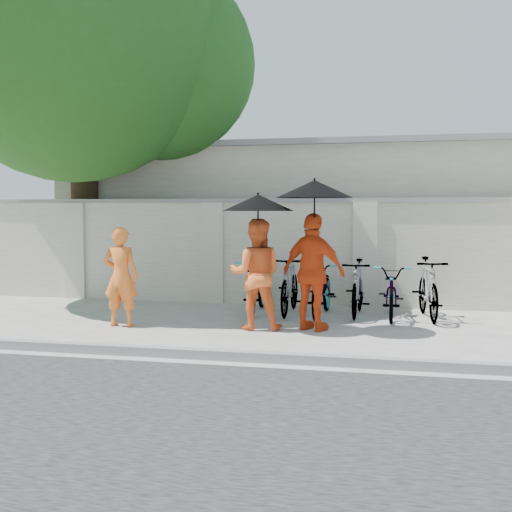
# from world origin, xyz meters

# --- Properties ---
(ground) EXTENTS (80.00, 80.00, 0.00)m
(ground) POSITION_xyz_m (0.00, 0.00, 0.00)
(ground) COLOR #B3B0AC
(kerb) EXTENTS (40.00, 0.16, 0.12)m
(kerb) POSITION_xyz_m (0.00, -1.70, 0.06)
(kerb) COLOR gray
(kerb) RESTS_ON ground
(compound_wall) EXTENTS (20.00, 0.30, 2.00)m
(compound_wall) POSITION_xyz_m (1.00, 3.20, 1.00)
(compound_wall) COLOR beige
(compound_wall) RESTS_ON ground
(building_behind) EXTENTS (14.00, 6.00, 3.20)m
(building_behind) POSITION_xyz_m (2.00, 7.00, 1.60)
(building_behind) COLOR silver
(building_behind) RESTS_ON ground
(shade_tree) EXTENTS (6.70, 6.20, 8.20)m
(shade_tree) POSITION_xyz_m (-3.66, 2.97, 5.10)
(shade_tree) COLOR #533822
(shade_tree) RESTS_ON ground
(monk_left) EXTENTS (0.58, 0.38, 1.59)m
(monk_left) POSITION_xyz_m (-1.68, 0.19, 0.79)
(monk_left) COLOR orange
(monk_left) RESTS_ON ground
(monk_center) EXTENTS (0.92, 0.76, 1.72)m
(monk_center) POSITION_xyz_m (0.47, 0.41, 0.86)
(monk_center) COLOR orange
(monk_center) RESTS_ON ground
(parasol_center) EXTENTS (1.10, 1.10, 1.11)m
(parasol_center) POSITION_xyz_m (0.52, 0.33, 1.96)
(parasol_center) COLOR black
(parasol_center) RESTS_ON ground
(monk_right) EXTENTS (1.15, 0.83, 1.80)m
(monk_right) POSITION_xyz_m (1.35, 0.48, 0.90)
(monk_right) COLOR #E64414
(monk_right) RESTS_ON ground
(parasol_right) EXTENTS (1.16, 1.16, 1.27)m
(parasol_right) POSITION_xyz_m (1.37, 0.40, 2.16)
(parasol_right) COLOR black
(parasol_right) RESTS_ON ground
(bike_0) EXTENTS (0.77, 1.87, 0.96)m
(bike_0) POSITION_xyz_m (0.15, 2.01, 0.48)
(bike_0) COLOR slate
(bike_0) RESTS_ON ground
(bike_1) EXTENTS (0.52, 1.77, 1.06)m
(bike_1) POSITION_xyz_m (0.74, 1.95, 0.53)
(bike_1) COLOR slate
(bike_1) RESTS_ON ground
(bike_2) EXTENTS (0.69, 1.83, 0.95)m
(bike_2) POSITION_xyz_m (1.34, 1.88, 0.47)
(bike_2) COLOR slate
(bike_2) RESTS_ON ground
(bike_3) EXTENTS (0.51, 1.66, 0.99)m
(bike_3) POSITION_xyz_m (1.93, 2.00, 0.50)
(bike_3) COLOR slate
(bike_3) RESTS_ON ground
(bike_4) EXTENTS (0.64, 1.77, 0.92)m
(bike_4) POSITION_xyz_m (2.53, 1.92, 0.46)
(bike_4) COLOR slate
(bike_4) RESTS_ON ground
(bike_5) EXTENTS (0.71, 1.80, 1.05)m
(bike_5) POSITION_xyz_m (3.12, 1.94, 0.53)
(bike_5) COLOR slate
(bike_5) RESTS_ON ground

